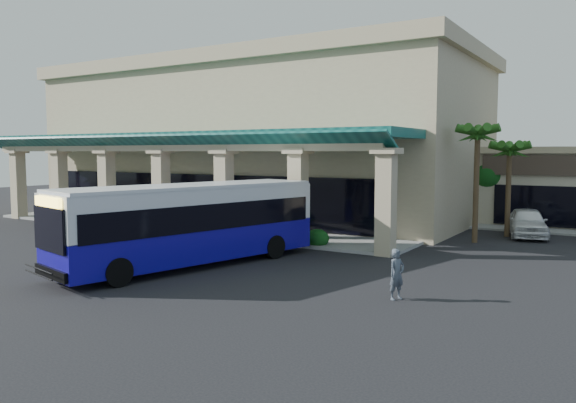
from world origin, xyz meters
The scene contains 10 objects.
ground centered at (0.00, 0.00, 0.00)m, with size 110.00×110.00×0.00m, color black.
main_building centered at (-8.00, 16.00, 5.67)m, with size 30.80×14.80×11.35m, color tan, non-canonical shape.
arcade centered at (-8.00, 6.80, 2.85)m, with size 30.00×6.20×5.70m, color #0B4641, non-canonical shape.
palm_0 centered at (8.50, 11.00, 3.30)m, with size 2.40×2.40×6.60m, color #205115, non-canonical shape.
palm_1 centered at (9.50, 14.00, 2.90)m, with size 2.40×2.40×5.80m, color #205115, non-canonical shape.
palm_2 centered at (-22.50, 6.50, 3.10)m, with size 2.40×2.40×6.20m, color #205115, non-canonical shape.
broadleaf_tree centered at (7.50, 19.00, 2.41)m, with size 2.60×2.60×4.81m, color #0E4111, non-canonical shape.
transit_bus centered at (0.18, -1.00, 1.64)m, with size 2.74×11.76×3.28m, color #110A8F, non-canonical shape.
pedestrian centered at (9.11, -1.61, 0.79)m, with size 0.58×0.38×1.59m, color #444F5B.
car_silver centered at (10.44, 14.47, 0.79)m, with size 1.86×4.62×1.57m, color white.
Camera 1 is at (15.23, -17.96, 4.57)m, focal length 35.00 mm.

